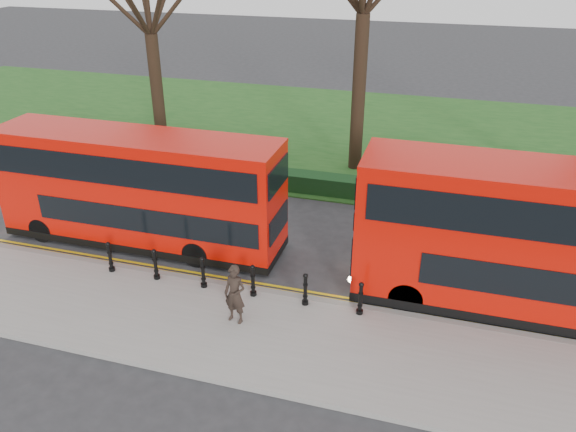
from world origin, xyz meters
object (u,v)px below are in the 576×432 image
(bus_lead, at_px, (139,190))
(bus_rear, at_px, (559,246))
(bollard_row, at_px, (228,277))
(pedestrian, at_px, (235,294))

(bus_lead, distance_m, bus_rear, 13.26)
(bus_lead, bearing_deg, bollard_row, -28.95)
(bollard_row, height_order, bus_lead, bus_lead)
(bollard_row, xyz_separation_m, bus_lead, (-4.11, 2.27, 1.36))
(bus_rear, distance_m, pedestrian, 9.01)
(bus_lead, xyz_separation_m, bus_rear, (13.25, -0.50, 0.21))
(bollard_row, bearing_deg, pedestrian, -59.85)
(bus_rear, height_order, pedestrian, bus_rear)
(bollard_row, relative_size, bus_lead, 0.82)
(pedestrian, bearing_deg, bus_rear, 29.93)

